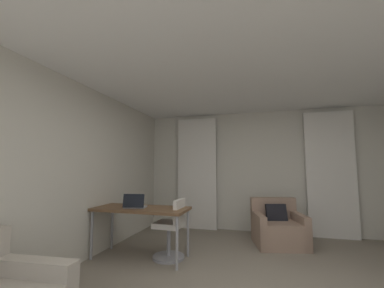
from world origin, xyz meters
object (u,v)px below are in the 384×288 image
(desk, at_px, (141,212))
(desk_chair, at_px, (171,232))
(armchair, at_px, (278,229))
(laptop, at_px, (135,205))

(desk, bearing_deg, desk_chair, 11.90)
(desk_chair, bearing_deg, desk, -168.10)
(armchair, xyz_separation_m, laptop, (-2.15, -1.28, 0.52))
(armchair, distance_m, desk, 2.44)
(desk, xyz_separation_m, desk_chair, (0.46, 0.10, -0.29))
(desk_chair, bearing_deg, armchair, 34.77)
(armchair, relative_size, desk, 0.67)
(armchair, xyz_separation_m, desk, (-2.07, -1.22, 0.41))
(desk, relative_size, laptop, 3.98)
(desk_chair, xyz_separation_m, laptop, (-0.54, -0.16, 0.40))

